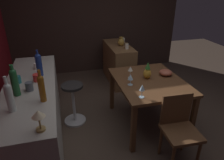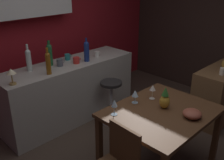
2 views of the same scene
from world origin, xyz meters
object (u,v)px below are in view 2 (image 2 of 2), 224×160
bar_stool (111,101)px  wine_bottle_cobalt (87,50)px  wine_glass_center (135,94)px  pineapple_centerpiece (165,99)px  wine_bottle_clear (29,59)px  cup_white (97,54)px  cup_teal (67,57)px  cup_slate (60,63)px  dining_table (161,117)px  wine_glass_left (153,88)px  wine_bottle_green (50,54)px  sideboard_cabinet (221,93)px  fruit_bowl (192,114)px  cup_red (76,60)px  wine_glass_right (114,104)px  pillar_candle_tall (222,71)px  wine_bottle_amber (48,62)px  counter_lamp (11,73)px

bar_stool → wine_bottle_cobalt: 0.83m
wine_glass_center → pineapple_centerpiece: 0.34m
wine_bottle_clear → cup_white: (1.06, -0.16, -0.12)m
cup_teal → cup_slate: (-0.24, -0.16, 0.01)m
dining_table → wine_glass_left: size_ratio=6.65×
wine_glass_center → wine_bottle_green: size_ratio=0.44×
sideboard_cabinet → cup_white: bearing=126.1°
fruit_bowl → pineapple_centerpiece: bearing=95.9°
fruit_bowl → wine_bottle_clear: size_ratio=0.53×
wine_bottle_clear → cup_teal: bearing=2.8°
pineapple_centerpiece → wine_bottle_cobalt: (0.13, 1.48, 0.22)m
sideboard_cabinet → cup_red: cup_red is taller
wine_bottle_cobalt → cup_red: bearing=169.2°
wine_glass_right → wine_bottle_green: 1.44m
cup_white → pillar_candle_tall: size_ratio=0.84×
wine_bottle_clear → cup_white: bearing=-8.7°
sideboard_cabinet → cup_white: size_ratio=10.22×
wine_bottle_amber → fruit_bowl: bearing=-71.4°
bar_stool → wine_glass_left: 1.01m
wine_bottle_cobalt → counter_lamp: bearing=-177.5°
bar_stool → wine_bottle_green: size_ratio=1.84×
pineapple_centerpiece → wine_bottle_green: bearing=101.6°
cup_teal → pillar_candle_tall: 2.21m
bar_stool → wine_glass_right: bearing=-132.9°
cup_white → wine_bottle_cobalt: bearing=-166.4°
pillar_candle_tall → wine_bottle_clear: bearing=136.4°
pineapple_centerpiece → pillar_candle_tall: 1.22m
cup_red → wine_bottle_green: bearing=148.5°
bar_stool → wine_bottle_cobalt: size_ratio=1.87×
bar_stool → cup_teal: cup_teal is taller
cup_red → wine_bottle_amber: bearing=-169.9°
dining_table → cup_red: cup_red is taller
wine_glass_right → cup_teal: size_ratio=1.53×
wine_glass_right → wine_bottle_cobalt: size_ratio=0.50×
wine_glass_left → pineapple_centerpiece: bearing=-110.8°
wine_bottle_green → pillar_candle_tall: bearing=-48.9°
bar_stool → sideboard_cabinet: bearing=-40.5°
wine_glass_right → pillar_candle_tall: size_ratio=1.37×
wine_glass_right → pillar_candle_tall: (1.71, -0.38, 0.00)m
bar_stool → wine_glass_center: (-0.38, -0.77, 0.50)m
wine_glass_left → wine_glass_center: (-0.22, 0.08, -0.02)m
wine_glass_right → counter_lamp: counter_lamp is taller
bar_stool → cup_slate: 0.94m
bar_stool → cup_red: cup_red is taller
fruit_bowl → wine_bottle_cobalt: size_ratio=0.55×
cup_slate → pineapple_centerpiece: bearing=-80.2°
wine_glass_center → wine_bottle_clear: wine_bottle_clear is taller
wine_glass_left → cup_white: (0.30, 1.31, 0.07)m
wine_glass_right → counter_lamp: bearing=115.6°
wine_glass_right → fruit_bowl: (0.53, -0.60, -0.08)m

